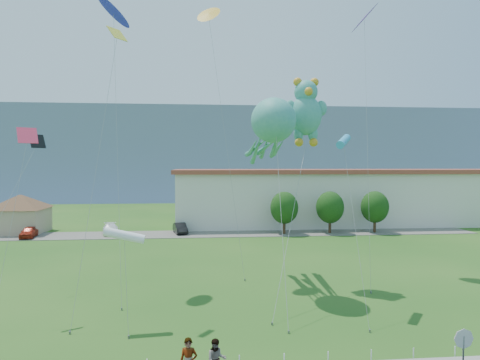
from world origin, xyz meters
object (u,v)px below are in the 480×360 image
at_px(pavilion, 20,210).
at_px(parked_car_red, 29,232).
at_px(stop_sign, 463,344).
at_px(teddy_bear_kite, 306,110).
at_px(pedestrian_right, 216,360).
at_px(octopus_kite, 271,130).
at_px(warehouse, 374,196).
at_px(parked_car_black, 180,228).
at_px(parked_car_white, 111,229).

relative_size(pavilion, parked_car_red, 2.36).
relative_size(stop_sign, teddy_bear_kite, 0.16).
xyz_separation_m(pedestrian_right, octopus_kite, (4.45, 13.32, 10.44)).
bearing_deg(warehouse, parked_car_black, -163.94).
distance_m(stop_sign, pedestrian_right, 9.73).
xyz_separation_m(stop_sign, parked_car_black, (-12.79, 39.78, -1.14)).
xyz_separation_m(parked_car_red, teddy_bear_kite, (28.71, -22.01, 12.27)).
distance_m(pedestrian_right, teddy_bear_kite, 20.34).
distance_m(octopus_kite, teddy_bear_kite, 3.55).
bearing_deg(pedestrian_right, parked_car_white, 104.69).
height_order(pedestrian_right, parked_car_white, pedestrian_right).
distance_m(pavilion, pedestrian_right, 47.21).
bearing_deg(stop_sign, pedestrian_right, 170.64).
xyz_separation_m(pedestrian_right, parked_car_black, (-3.23, 38.20, -0.22)).
bearing_deg(teddy_bear_kite, pavilion, 140.29).
xyz_separation_m(pavilion, teddy_bear_kite, (31.26, -25.96, 9.97)).
relative_size(pavilion, teddy_bear_kite, 0.60).
height_order(pavilion, parked_car_black, pavilion).
bearing_deg(parked_car_red, parked_car_black, -2.57).
bearing_deg(pavilion, octopus_kite, -43.89).
bearing_deg(parked_car_white, pedestrian_right, -86.61).
bearing_deg(octopus_kite, stop_sign, -71.05).
distance_m(pedestrian_right, parked_car_red, 42.46).
relative_size(pedestrian_right, octopus_kite, 0.12).
height_order(stop_sign, parked_car_white, stop_sign).
distance_m(warehouse, pedestrian_right, 53.51).
distance_m(pavilion, teddy_bear_kite, 41.84).
distance_m(pavilion, parked_car_white, 12.41).
height_order(pavilion, stop_sign, pavilion).
distance_m(warehouse, stop_sign, 51.00).
bearing_deg(parked_car_red, stop_sign, -58.40).
height_order(warehouse, octopus_kite, octopus_kite).
xyz_separation_m(pavilion, parked_car_black, (20.71, -2.43, -2.30)).
relative_size(warehouse, pedestrian_right, 35.98).
distance_m(stop_sign, octopus_kite, 18.40).
bearing_deg(pedestrian_right, warehouse, 58.07).
bearing_deg(pedestrian_right, parked_car_red, 117.53).
distance_m(stop_sign, teddy_bear_kite, 19.81).
distance_m(stop_sign, parked_car_white, 45.26).
height_order(warehouse, parked_car_red, warehouse).
xyz_separation_m(warehouse, parked_car_black, (-29.29, -8.43, -3.40)).
height_order(warehouse, parked_car_white, warehouse).
distance_m(pavilion, parked_car_black, 20.98).
distance_m(pavilion, stop_sign, 53.90).
height_order(stop_sign, octopus_kite, octopus_kite).
height_order(stop_sign, parked_car_red, stop_sign).
bearing_deg(teddy_bear_kite, warehouse, 59.62).
bearing_deg(octopus_kite, parked_car_red, 137.89).
relative_size(warehouse, parked_car_red, 15.66).
height_order(parked_car_white, octopus_kite, octopus_kite).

